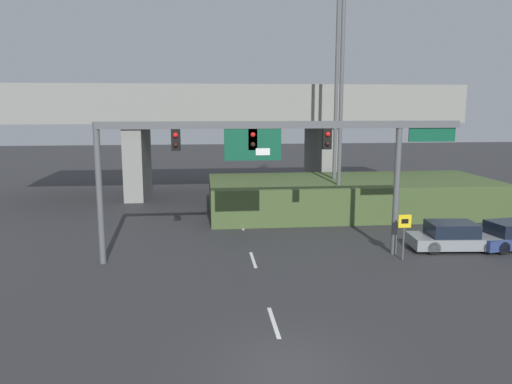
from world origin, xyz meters
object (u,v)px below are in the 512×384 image
(highway_light_pole_near, at_px, (342,75))
(parked_sedan_near_right, at_px, (453,237))
(signal_gantry, at_px, (273,148))
(highway_light_pole_far, at_px, (337,82))
(speed_limit_sign, at_px, (404,230))

(highway_light_pole_near, xyz_separation_m, parked_sedan_near_right, (3.97, -6.80, -8.17))
(signal_gantry, height_order, highway_light_pole_near, highway_light_pole_near)
(highway_light_pole_far, bearing_deg, signal_gantry, -119.17)
(highway_light_pole_far, bearing_deg, speed_limit_sign, -87.71)
(speed_limit_sign, xyz_separation_m, parked_sedan_near_right, (3.15, 1.43, -0.80))
(highway_light_pole_far, relative_size, parked_sedan_near_right, 3.65)
(signal_gantry, bearing_deg, highway_light_pole_near, 54.90)
(signal_gantry, relative_size, speed_limit_sign, 7.52)
(signal_gantry, distance_m, highway_light_pole_near, 9.56)
(signal_gantry, height_order, highway_light_pole_far, highway_light_pole_far)
(signal_gantry, distance_m, speed_limit_sign, 7.04)
(highway_light_pole_far, bearing_deg, parked_sedan_near_right, -69.07)
(highway_light_pole_near, height_order, parked_sedan_near_right, highway_light_pole_near)
(signal_gantry, xyz_separation_m, speed_limit_sign, (5.90, -1.00, -3.70))
(highway_light_pole_far, distance_m, parked_sedan_near_right, 12.75)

